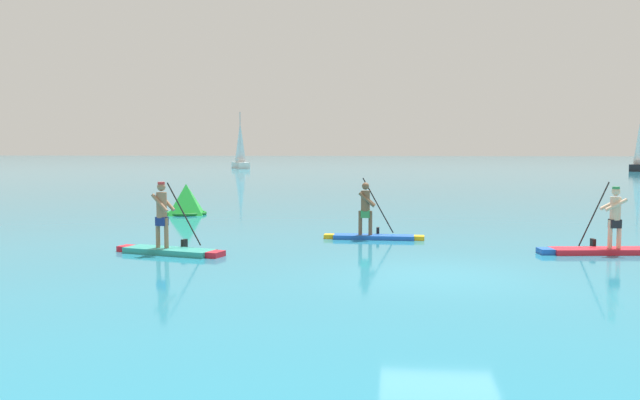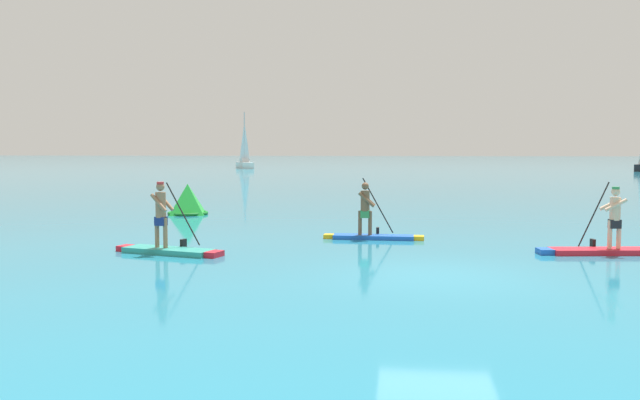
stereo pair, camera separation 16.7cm
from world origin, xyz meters
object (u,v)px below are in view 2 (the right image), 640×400
object	(u,v)px
paddleboarder_mid_center	(371,227)
race_marker_buoy	(188,201)
paddleboarder_near_left	(167,240)
sailboat_left_horizon	(245,161)
paddleboarder_far_right	(607,242)

from	to	relation	value
paddleboarder_mid_center	race_marker_buoy	distance (m)	10.03
paddleboarder_near_left	paddleboarder_mid_center	world-z (taller)	paddleboarder_near_left
race_marker_buoy	sailboat_left_horizon	distance (m)	63.67
paddleboarder_near_left	sailboat_left_horizon	distance (m)	73.88
paddleboarder_near_left	race_marker_buoy	xyz separation A→B (m)	(-2.64, 9.88, 0.21)
paddleboarder_near_left	sailboat_left_horizon	bearing A→B (deg)	117.40
paddleboarder_near_left	race_marker_buoy	distance (m)	10.23
paddleboarder_mid_center	paddleboarder_far_right	distance (m)	6.36
paddleboarder_far_right	race_marker_buoy	bearing A→B (deg)	-40.16
paddleboarder_far_right	paddleboarder_near_left	bearing A→B (deg)	-1.31
paddleboarder_mid_center	paddleboarder_far_right	size ratio (longest dim) A/B	0.85
paddleboarder_mid_center	paddleboarder_near_left	bearing A→B (deg)	-144.76
paddleboarder_far_right	race_marker_buoy	world-z (taller)	paddleboarder_far_right
paddleboarder_mid_center	sailboat_left_horizon	distance (m)	71.81
paddleboarder_near_left	sailboat_left_horizon	xyz separation A→B (m)	(-14.90, 72.36, 0.57)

